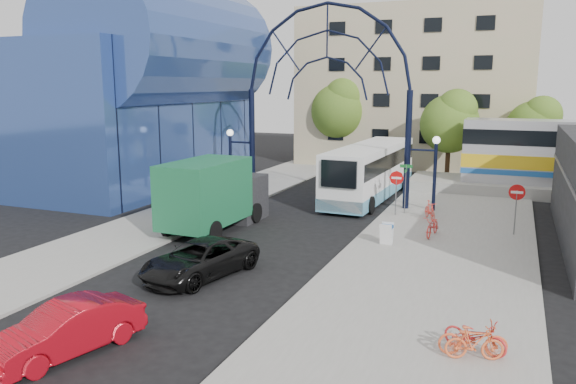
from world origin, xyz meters
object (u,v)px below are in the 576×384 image
at_px(gateway_arch, 327,63).
at_px(tree_north_a, 451,120).
at_px(tree_north_b, 341,108).
at_px(bike_near_b, 430,210).
at_px(green_truck, 215,194).
at_px(black_suv, 200,259).
at_px(tree_north_c, 536,125).
at_px(stop_sign, 396,182).
at_px(bike_far_a, 473,339).
at_px(red_sedan, 66,329).
at_px(do_not_enter_sign, 517,197).
at_px(bike_far_c, 475,336).
at_px(city_bus, 370,170).
at_px(bike_far_b, 474,343).
at_px(bike_near_a, 433,226).
at_px(street_name_sign, 406,178).
at_px(sandwich_board, 387,231).

bearing_deg(gateway_arch, tree_north_a, 62.83).
height_order(tree_north_b, bike_near_b, tree_north_b).
xyz_separation_m(green_truck, black_suv, (3.03, -6.63, -1.11)).
relative_size(tree_north_c, green_truck, 0.89).
bearing_deg(stop_sign, gateway_arch, 157.37).
height_order(tree_north_c, bike_far_a, tree_north_c).
height_order(stop_sign, red_sedan, stop_sign).
bearing_deg(stop_sign, bike_near_b, -11.33).
distance_m(do_not_enter_sign, tree_north_b, 25.09).
bearing_deg(green_truck, bike_far_c, -33.72).
xyz_separation_m(tree_north_c, green_truck, (-15.35, -22.03, -2.46)).
bearing_deg(bike_far_c, red_sedan, 127.93).
bearing_deg(bike_far_a, do_not_enter_sign, -18.45).
distance_m(gateway_arch, black_suv, 16.70).
distance_m(city_bus, red_sedan, 24.56).
distance_m(do_not_enter_sign, bike_far_a, 13.86).
height_order(gateway_arch, tree_north_b, gateway_arch).
distance_m(tree_north_b, bike_far_a, 36.76).
height_order(stop_sign, bike_far_c, stop_sign).
bearing_deg(tree_north_c, bike_far_c, -93.68).
height_order(bike_far_a, bike_far_b, bike_far_a).
bearing_deg(bike_near_a, city_bus, 128.00).
height_order(tree_north_a, bike_near_b, tree_north_a).
bearing_deg(bike_far_b, city_bus, 4.74).
xyz_separation_m(tree_north_a, tree_north_b, (-10.00, 4.00, 0.66)).
bearing_deg(city_bus, stop_sign, -59.03).
height_order(street_name_sign, black_suv, street_name_sign).
bearing_deg(tree_north_b, city_bus, -65.30).
height_order(tree_north_a, bike_far_b, tree_north_a).
height_order(stop_sign, do_not_enter_sign, stop_sign).
bearing_deg(tree_north_b, street_name_sign, -62.35).
xyz_separation_m(city_bus, bike_far_a, (7.91, -20.58, -1.20)).
relative_size(sandwich_board, bike_near_a, 0.53).
bearing_deg(do_not_enter_sign, sandwich_board, -143.32).
height_order(do_not_enter_sign, tree_north_c, tree_north_c).
distance_m(street_name_sign, bike_far_c, 16.89).
xyz_separation_m(do_not_enter_sign, bike_far_b, (-0.89, -13.99, -1.39)).
bearing_deg(bike_near_a, tree_north_b, 124.18).
height_order(do_not_enter_sign, black_suv, do_not_enter_sign).
bearing_deg(street_name_sign, bike_far_a, -73.47).
bearing_deg(tree_north_a, gateway_arch, -117.17).
xyz_separation_m(do_not_enter_sign, tree_north_a, (-4.88, 15.93, 2.63)).
bearing_deg(red_sedan, bike_far_a, 37.07).
bearing_deg(sandwich_board, red_sedan, -113.60).
height_order(stop_sign, bike_near_a, stop_sign).
height_order(street_name_sign, tree_north_b, tree_north_b).
height_order(tree_north_c, bike_far_c, tree_north_c).
height_order(bike_near_a, bike_far_a, bike_near_a).
height_order(tree_north_a, tree_north_c, tree_north_a).
height_order(red_sedan, bike_far_a, red_sedan).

